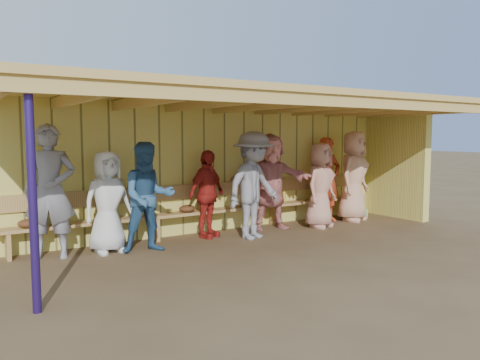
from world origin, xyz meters
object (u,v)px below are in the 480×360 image
at_px(player_c, 148,197).
at_px(player_e, 253,185).
at_px(player_g, 327,180).
at_px(player_h, 353,176).
at_px(player_f, 271,181).
at_px(bench, 218,204).
at_px(player_d, 207,194).
at_px(player_extra, 320,185).
at_px(player_a, 50,191).
at_px(player_b, 108,202).

bearing_deg(player_c, player_e, 6.83).
distance_m(player_e, player_g, 2.29).
relative_size(player_g, player_h, 0.93).
distance_m(player_g, player_h, 0.59).
distance_m(player_c, player_f, 2.70).
relative_size(player_g, bench, 0.23).
bearing_deg(player_f, player_d, -163.74).
bearing_deg(player_extra, player_g, 16.77).
relative_size(player_e, player_h, 0.99).
xyz_separation_m(player_e, bench, (-0.25, 0.81, -0.42)).
xyz_separation_m(player_c, player_h, (4.70, 0.20, 0.10)).
bearing_deg(player_a, player_f, 21.04).
height_order(player_a, bench, player_a).
height_order(player_f, player_h, player_h).
bearing_deg(player_g, player_e, -166.25).
bearing_deg(player_f, player_b, -161.48).
bearing_deg(player_e, player_a, 155.27).
xyz_separation_m(player_d, player_extra, (2.34, -0.38, 0.06)).
relative_size(player_b, player_extra, 0.95).
bearing_deg(player_d, player_b, 159.88).
relative_size(player_d, player_g, 0.88).
bearing_deg(player_g, player_h, -19.93).
distance_m(player_d, player_g, 2.89).
xyz_separation_m(player_a, player_g, (5.52, 0.00, -0.11)).
height_order(player_extra, bench, player_extra).
xyz_separation_m(player_b, player_c, (0.55, -0.29, 0.07)).
xyz_separation_m(player_a, player_extra, (4.97, -0.38, -0.16)).
relative_size(player_b, player_d, 1.02).
xyz_separation_m(player_e, player_h, (2.78, 0.30, 0.01)).
height_order(player_g, player_h, player_h).
distance_m(player_b, player_f, 3.23).
bearing_deg(player_e, player_g, -3.22).
xyz_separation_m(player_b, player_d, (1.81, 0.13, -0.01)).
relative_size(player_d, player_e, 0.83).
distance_m(player_d, player_f, 1.42).
xyz_separation_m(player_g, bench, (-2.48, 0.31, -0.36)).
relative_size(player_b, player_e, 0.84).
bearing_deg(bench, player_e, -72.65).
height_order(player_c, player_g, player_g).
height_order(player_c, player_f, player_f).
bearing_deg(player_a, player_h, 19.06).
bearing_deg(player_g, bench, 173.96).
relative_size(player_d, player_h, 0.82).
bearing_deg(player_g, player_d, -179.03).
height_order(player_b, player_d, player_b).
bearing_deg(player_extra, player_d, 152.50).
bearing_deg(player_h, player_c, 162.52).
bearing_deg(player_c, player_extra, 10.01).
relative_size(player_f, bench, 0.25).
xyz_separation_m(player_h, bench, (-3.03, 0.52, -0.43)).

